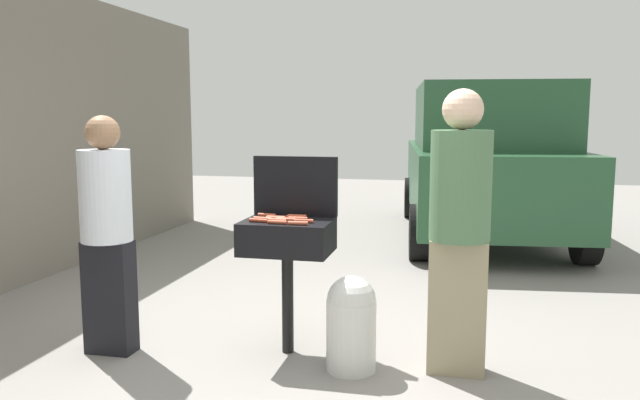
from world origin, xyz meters
TOP-DOWN VIEW (x-y plane):
  - ground_plane at (0.00, 0.00)m, footprint 24.00×24.00m
  - bbq_grill at (-0.11, -0.01)m, footprint 0.60×0.44m
  - grill_lid_open at (-0.11, 0.21)m, footprint 0.60×0.05m
  - hot_dog_0 at (-0.28, -0.12)m, footprint 0.13×0.04m
  - hot_dog_1 at (-0.29, 0.11)m, footprint 0.13×0.04m
  - hot_dog_2 at (0.02, -0.07)m, footprint 0.13×0.03m
  - hot_dog_3 at (-0.20, 0.02)m, footprint 0.13×0.03m
  - hot_dog_4 at (-0.07, 0.11)m, footprint 0.13×0.03m
  - hot_dog_5 at (-0.16, -0.08)m, footprint 0.13×0.03m
  - hot_dog_6 at (-0.19, -0.01)m, footprint 0.13×0.04m
  - hot_dog_7 at (-0.07, 0.05)m, footprint 0.13×0.04m
  - hot_dog_8 at (-0.13, -0.16)m, footprint 0.13×0.03m
  - hot_dog_9 at (-0.27, -0.04)m, footprint 0.13×0.04m
  - hot_dog_10 at (-0.11, -0.04)m, footprint 0.13×0.03m
  - hot_dog_11 at (-0.04, 0.01)m, footprint 0.13×0.03m
  - hot_dog_12 at (0.01, -0.16)m, footprint 0.13×0.03m
  - propane_tank at (0.37, -0.22)m, footprint 0.32×0.32m
  - person_left at (-1.30, -0.28)m, footprint 0.34×0.34m
  - person_right at (1.03, -0.10)m, footprint 0.37×0.37m
  - parked_minivan at (1.32, 4.59)m, footprint 2.41×4.58m

SIDE VIEW (x-z plane):
  - ground_plane at x=0.00m, z-range 0.00..0.00m
  - propane_tank at x=0.37m, z-range 0.01..0.63m
  - bbq_grill at x=-0.11m, z-range 0.32..1.24m
  - person_left at x=-1.30m, z-range 0.07..1.70m
  - hot_dog_0 at x=-0.28m, z-range 0.92..0.95m
  - hot_dog_1 at x=-0.29m, z-range 0.92..0.95m
  - hot_dog_2 at x=0.02m, z-range 0.92..0.95m
  - hot_dog_3 at x=-0.20m, z-range 0.92..0.95m
  - hot_dog_4 at x=-0.07m, z-range 0.92..0.95m
  - hot_dog_5 at x=-0.16m, z-range 0.92..0.95m
  - hot_dog_6 at x=-0.19m, z-range 0.92..0.95m
  - hot_dog_7 at x=-0.07m, z-range 0.92..0.95m
  - hot_dog_8 at x=-0.13m, z-range 0.92..0.95m
  - hot_dog_9 at x=-0.27m, z-range 0.92..0.95m
  - hot_dog_10 at x=-0.11m, z-range 0.92..0.95m
  - hot_dog_11 at x=-0.04m, z-range 0.92..0.95m
  - hot_dog_12 at x=0.01m, z-range 0.92..0.95m
  - person_right at x=1.03m, z-range 0.08..1.86m
  - parked_minivan at x=1.32m, z-range 0.02..2.04m
  - grill_lid_open at x=-0.11m, z-range 0.92..1.34m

